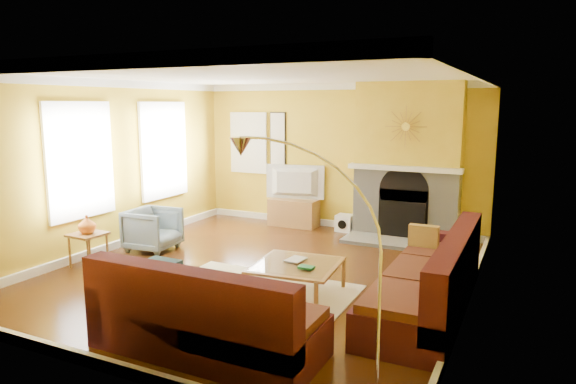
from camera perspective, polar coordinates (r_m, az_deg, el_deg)
The scene contains 27 objects.
floor at distance 7.28m, azimuth -2.93°, elevation -8.95°, with size 5.50×6.00×0.02m, color #532C11.
ceiling at distance 6.90m, azimuth -3.13°, elevation 12.96°, with size 5.50×6.00×0.02m, color white.
wall_back at distance 9.69m, azimuth 5.59°, elevation 3.95°, with size 5.50×0.02×2.70m, color gold.
wall_front at distance 4.60m, azimuth -21.40°, elevation -3.12°, with size 5.50×0.02×2.70m, color gold.
wall_left at distance 8.63m, azimuth -19.34°, elevation 2.73°, with size 0.02×6.00×2.70m, color gold.
wall_right at distance 6.14m, azimuth 20.17°, elevation 0.05°, with size 0.02×6.00×2.70m, color gold.
baseboard at distance 7.25m, azimuth -2.93°, elevation -8.43°, with size 5.50×6.00×0.12m, color white, non-canonical shape.
crown_molding at distance 6.90m, azimuth -3.12°, elevation 12.38°, with size 5.50×6.00×0.12m, color white, non-canonical shape.
window_left_near at distance 9.54m, azimuth -13.69°, elevation 4.54°, with size 0.06×1.22×1.72m, color white.
window_left_far at distance 8.17m, azimuth -22.16°, elevation 3.26°, with size 0.06×1.22×1.72m, color white.
window_back at distance 10.43m, azimuth -4.37°, elevation 5.48°, with size 0.82×0.06×1.22m, color white.
wall_art at distance 10.13m, azimuth -1.15°, elevation 5.66°, with size 0.34×0.04×1.14m, color white.
fireplace at distance 9.11m, azimuth 13.13°, elevation 3.37°, with size 1.80×0.40×2.70m, color gray, non-canonical shape.
mantel at distance 8.89m, azimuth 12.76°, elevation 2.59°, with size 1.92×0.22×0.08m, color white.
hearth at distance 8.82m, azimuth 12.00°, elevation -5.52°, with size 1.80×0.70×0.06m, color gray.
sunburst at distance 8.84m, azimuth 12.95°, elevation 7.10°, with size 0.70×0.04×0.70m, color olive, non-canonical shape.
rug at distance 6.45m, azimuth -4.15°, elevation -11.29°, with size 2.40×1.80×0.02m, color beige.
sectional_sofa at distance 5.95m, azimuth 3.05°, elevation -8.59°, with size 3.20×3.76×0.90m, color #45161A, non-canonical shape.
coffee_table at distance 6.40m, azimuth 0.92°, elevation -9.61°, with size 1.00×1.00×0.40m, color white, non-canonical shape.
media_console at distance 9.88m, azimuth 0.64°, elevation -2.30°, with size 0.94×0.42×0.52m, color olive.
tv at distance 9.77m, azimuth 0.64°, elevation 1.06°, with size 1.14×0.15×0.66m, color black.
subwoofer at distance 9.56m, azimuth 6.34°, elevation -3.43°, with size 0.30×0.30×0.30m, color white.
armchair at distance 8.53m, azimuth -14.77°, elevation -4.03°, with size 0.72×0.74×0.68m, color slate.
side_table at distance 7.97m, azimuth -21.27°, elevation -6.01°, with size 0.45×0.45×0.49m, color olive, non-canonical shape.
vase at distance 7.88m, azimuth -21.44°, elevation -3.36°, with size 0.25×0.25×0.26m, color orange.
book at distance 6.48m, azimuth 0.09°, elevation -7.39°, with size 0.21×0.28×0.03m, color white.
arc_lamp at distance 4.16m, azimuth 2.74°, elevation -8.46°, with size 1.31×0.36×2.04m, color silver, non-canonical shape.
Camera 1 is at (3.32, -6.04, 2.32)m, focal length 32.00 mm.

